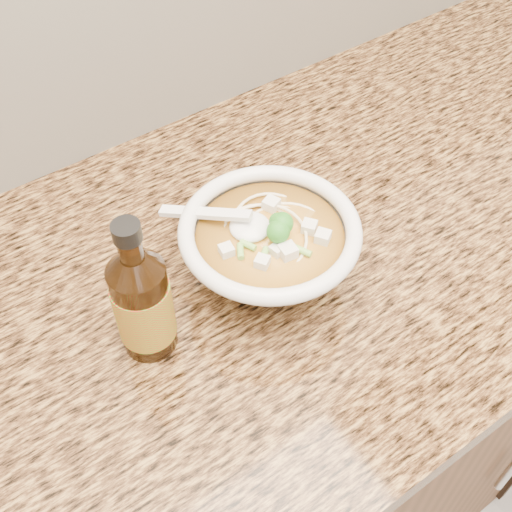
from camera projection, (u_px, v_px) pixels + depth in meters
cabinet at (239, 430)px, 1.18m from camera, size 4.00×0.65×0.86m
counter_slab at (231, 279)px, 0.84m from camera, size 4.00×0.68×0.04m
soup_bowl at (269, 252)px, 0.78m from camera, size 0.22×0.22×0.12m
hot_sauce_bottle at (143, 303)px, 0.70m from camera, size 0.08×0.08×0.20m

